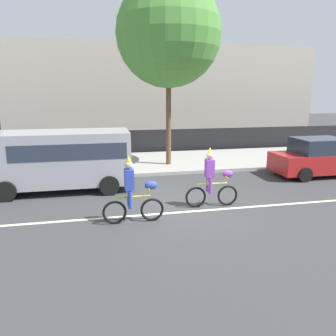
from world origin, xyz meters
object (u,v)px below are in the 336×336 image
Objects in this scene: pedestrian_onlooker at (6,153)px; parked_van_grey at (62,156)px; parade_cyclist_purple at (213,181)px; parade_cyclist_cobalt at (134,194)px; parked_car_red at (320,158)px.

parked_van_grey is at bearing -46.30° from pedestrian_onlooker.
pedestrian_onlooker is at bearing 142.86° from parade_cyclist_purple.
parade_cyclist_cobalt is 4.31m from parked_van_grey.
parked_van_grey is 3.78m from pedestrian_onlooker.
pedestrian_onlooker is (-7.40, 5.60, 0.17)m from parade_cyclist_purple.
parked_car_red is (5.90, 2.84, -0.06)m from parade_cyclist_purple.
parked_van_grey reaches higher than parade_cyclist_cobalt.
parked_van_grey is 10.70m from parked_car_red.
parade_cyclist_purple is 6.55m from parked_car_red.
parade_cyclist_purple is at bearing -30.96° from parked_van_grey.
parade_cyclist_cobalt is at bearing -58.99° from parked_van_grey.
parked_van_grey is 3.09× the size of pedestrian_onlooker.
parade_cyclist_purple is at bearing -37.14° from pedestrian_onlooker.
parade_cyclist_purple is 5.60m from parked_van_grey.
parade_cyclist_purple is (2.58, 0.80, 0.00)m from parade_cyclist_cobalt.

